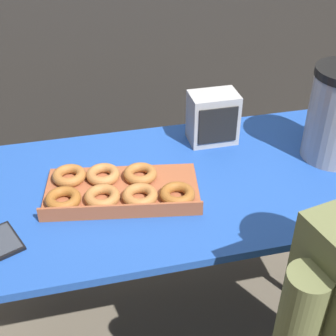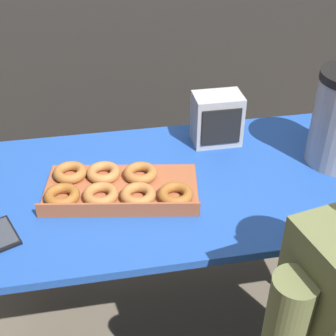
{
  "view_description": "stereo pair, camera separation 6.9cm",
  "coord_description": "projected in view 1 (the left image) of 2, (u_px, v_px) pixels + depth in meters",
  "views": [
    {
      "loc": [
        -0.37,
        -1.26,
        1.69
      ],
      "look_at": [
        -0.07,
        0.0,
        0.79
      ],
      "focal_mm": 50.0,
      "sensor_mm": 36.0,
      "label": 1
    },
    {
      "loc": [
        -0.3,
        -1.27,
        1.69
      ],
      "look_at": [
        -0.07,
        0.0,
        0.79
      ],
      "focal_mm": 50.0,
      "sensor_mm": 36.0,
      "label": 2
    }
  ],
  "objects": [
    {
      "name": "cell_phone",
      "position": [
        4.0,
        240.0,
        1.37
      ],
      "size": [
        0.13,
        0.16,
        0.01
      ],
      "rotation": [
        0.0,
        0.0,
        0.41
      ],
      "color": "black",
      "rests_on": "folding_table"
    },
    {
      "name": "donut_box",
      "position": [
        117.0,
        189.0,
        1.54
      ],
      "size": [
        0.55,
        0.35,
        0.05
      ],
      "rotation": [
        0.0,
        0.0,
        -0.17
      ],
      "color": "brown",
      "rests_on": "folding_table"
    },
    {
      "name": "ground_plane",
      "position": [
        183.0,
        313.0,
        2.04
      ],
      "size": [
        12.0,
        12.0,
        0.0
      ],
      "primitive_type": "plane",
      "color": "brown"
    },
    {
      "name": "space_heater",
      "position": [
        213.0,
        118.0,
        1.78
      ],
      "size": [
        0.18,
        0.13,
        0.2
      ],
      "color": "#9E9E9E",
      "rests_on": "folding_table"
    },
    {
      "name": "folding_table",
      "position": [
        187.0,
        190.0,
        1.65
      ],
      "size": [
        1.44,
        0.76,
        0.73
      ],
      "color": "#1E479E",
      "rests_on": "ground"
    }
  ]
}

